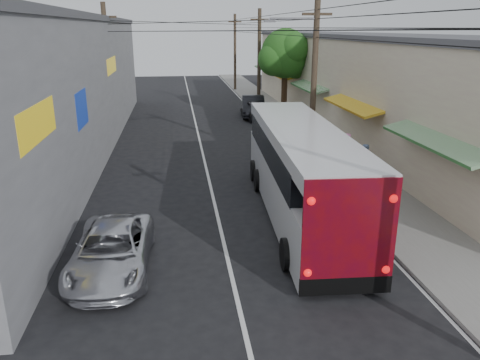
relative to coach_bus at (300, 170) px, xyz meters
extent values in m
plane|color=black|center=(-3.00, -6.83, -1.72)|extent=(120.00, 120.00, 0.00)
cube|color=slate|center=(3.50, 13.17, -1.66)|extent=(3.00, 80.00, 0.12)
cube|color=beige|center=(8.00, 15.17, 1.28)|extent=(6.00, 40.00, 6.00)
cube|color=#4C4C51|center=(8.00, 15.17, 4.38)|extent=(6.20, 40.00, 0.30)
cube|color=#186C1C|center=(4.70, -0.83, 1.18)|extent=(1.39, 6.00, 0.46)
cube|color=orange|center=(4.70, 7.17, 1.18)|extent=(1.39, 6.00, 0.46)
cube|color=#186C1C|center=(4.70, 15.17, 1.18)|extent=(1.39, 6.00, 0.46)
cube|color=orange|center=(4.70, 23.17, 1.18)|extent=(1.39, 6.00, 0.46)
cube|color=#186C1C|center=(4.70, 31.17, 1.18)|extent=(1.39, 6.00, 0.46)
cube|color=gray|center=(-11.50, 11.17, 1.78)|extent=(7.00, 36.00, 7.00)
cube|color=#4C4C51|center=(-11.50, 11.17, 5.38)|extent=(7.20, 36.00, 0.30)
cube|color=yellow|center=(-8.05, -2.83, 2.48)|extent=(0.12, 3.50, 1.00)
cube|color=#1433A5|center=(-8.05, 3.17, 1.88)|extent=(0.12, 2.20, 1.40)
cube|color=yellow|center=(-8.05, 13.17, 2.78)|extent=(0.12, 4.00, 0.90)
cylinder|color=#473828|center=(2.20, 6.17, 2.28)|extent=(0.28, 0.28, 8.00)
cube|color=#473828|center=(2.20, 6.17, 5.48)|extent=(1.40, 0.12, 0.12)
cylinder|color=#473828|center=(2.20, 21.17, 2.28)|extent=(0.28, 0.28, 8.00)
cube|color=#473828|center=(2.20, 21.17, 5.48)|extent=(1.40, 0.12, 0.12)
cylinder|color=#473828|center=(2.20, 36.17, 2.28)|extent=(0.28, 0.28, 8.00)
cube|color=#473828|center=(2.20, 36.17, 5.48)|extent=(1.40, 0.12, 0.12)
cylinder|color=#473828|center=(-8.20, 13.17, 2.28)|extent=(0.28, 0.28, 8.00)
cube|color=#473828|center=(-8.20, 13.17, 5.48)|extent=(1.40, 0.12, 0.12)
cylinder|color=#59595E|center=(1.10, 6.17, 5.28)|extent=(2.20, 0.10, 0.10)
cube|color=#59595E|center=(0.00, 6.17, 5.18)|extent=(0.50, 0.18, 0.12)
cylinder|color=#3F2B19|center=(3.80, 19.17, 0.28)|extent=(0.44, 0.44, 4.00)
sphere|color=#224E14|center=(3.80, 19.17, 3.08)|extent=(3.60, 3.60, 3.60)
sphere|color=#224E14|center=(4.80, 19.77, 2.48)|extent=(2.60, 2.60, 2.60)
sphere|color=#224E14|center=(2.90, 18.77, 2.68)|extent=(2.40, 2.40, 2.40)
sphere|color=#224E14|center=(4.20, 18.17, 3.48)|extent=(2.20, 2.20, 2.20)
sphere|color=#224E14|center=(3.50, 20.07, 3.28)|extent=(2.00, 2.00, 2.00)
cube|color=silver|center=(0.00, -0.10, -0.63)|extent=(2.96, 11.48, 1.80)
cube|color=black|center=(0.02, 0.38, 0.70)|extent=(2.88, 9.58, 0.95)
cube|color=silver|center=(0.00, -0.10, 1.36)|extent=(2.96, 11.48, 0.47)
cube|color=maroon|center=(-0.30, -5.79, 0.18)|extent=(2.35, 0.20, 2.75)
cube|color=black|center=(-0.30, -5.79, -1.29)|extent=(2.37, 0.22, 0.47)
sphere|color=red|center=(-1.30, -5.77, -0.86)|extent=(0.21, 0.21, 0.21)
sphere|color=red|center=(0.69, -5.87, -0.86)|extent=(0.21, 0.21, 0.21)
sphere|color=red|center=(-1.30, -5.77, 1.03)|extent=(0.21, 0.21, 0.21)
sphere|color=red|center=(0.69, -5.87, 1.03)|extent=(0.21, 0.21, 0.21)
cylinder|color=black|center=(-1.39, -4.01, -1.24)|extent=(0.33, 0.96, 0.95)
cylinder|color=black|center=(0.97, -4.13, -1.24)|extent=(0.33, 0.96, 0.95)
cylinder|color=black|center=(-1.04, 2.80, -1.24)|extent=(0.33, 0.96, 0.95)
cylinder|color=black|center=(1.33, 2.68, -1.24)|extent=(0.33, 0.96, 0.95)
cylinder|color=black|center=(-0.97, 4.22, -1.24)|extent=(0.33, 0.96, 0.95)
cylinder|color=black|center=(1.40, 4.10, -1.24)|extent=(0.33, 0.96, 0.95)
imported|color=silver|center=(-6.32, -3.44, -1.08)|extent=(2.24, 4.64, 1.27)
imported|color=gray|center=(1.60, 6.17, -0.89)|extent=(2.67, 5.85, 1.66)
imported|color=#28272C|center=(1.60, 18.90, -1.00)|extent=(2.11, 4.33, 1.42)
imported|color=black|center=(1.60, 20.17, -0.93)|extent=(2.23, 4.97, 1.58)
imported|color=pink|center=(3.38, 4.48, -0.66)|extent=(0.79, 0.64, 1.88)
imported|color=#96B0DA|center=(3.75, 3.23, -0.77)|extent=(0.86, 0.70, 1.65)
camera|label=1|loc=(-4.34, -15.71, 4.90)|focal=35.00mm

